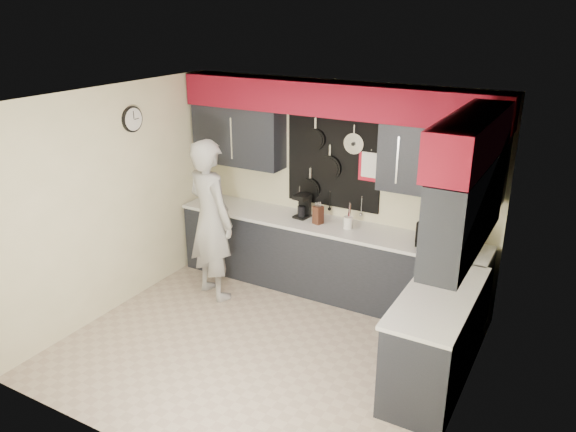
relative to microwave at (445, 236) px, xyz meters
The scene contains 10 objects.
ground 2.28m from the microwave, 135.62° to the right, with size 4.00×4.00×0.00m, color tan.
back_wall_assembly 1.72m from the microwave, behind, with size 4.00×0.36×2.60m.
right_wall_assembly 1.50m from the microwave, 70.26° to the right, with size 0.36×3.50×2.60m.
left_wall_assembly 3.72m from the microwave, 157.90° to the right, with size 0.05×3.50×2.60m.
base_cabinets 1.16m from the microwave, 163.56° to the right, with size 3.95×2.20×0.92m.
microwave is the anchor object (origin of this frame).
knife_block 1.52m from the microwave, behind, with size 0.10×0.10×0.22m, color #3C1B13.
utensil_crock 1.15m from the microwave, behind, with size 0.11×0.11×0.14m, color white.
coffee_maker 1.79m from the microwave, behind, with size 0.19×0.22×0.30m.
person 2.71m from the microwave, 164.99° to the right, with size 0.72×0.48×1.98m, color #9A9A98.
Camera 1 is at (2.70, -4.30, 3.40)m, focal length 35.00 mm.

